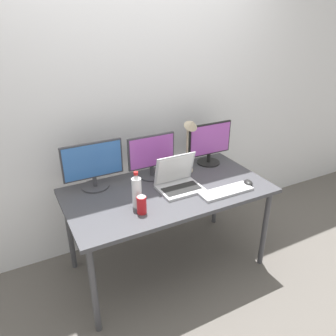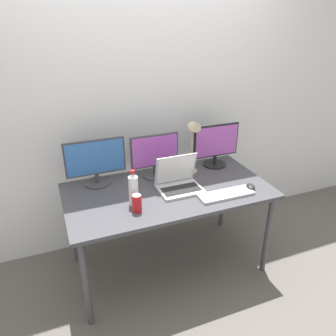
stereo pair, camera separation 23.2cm
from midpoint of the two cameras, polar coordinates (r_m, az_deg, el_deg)
name	(u,v)px [view 2 (the right image)]	position (r m, az deg, el deg)	size (l,w,h in m)	color
ground_plane	(168,264)	(2.94, 2.36, -16.47)	(16.00, 16.00, 0.00)	#5B5651
wall_back	(142,100)	(2.82, -2.10, 11.80)	(7.00, 0.08, 2.60)	silver
work_desk	(168,196)	(2.54, 2.63, -4.99)	(1.55, 0.82, 0.74)	#424247
monitor_left	(96,161)	(2.54, -9.98, 1.10)	(0.46, 0.21, 0.37)	#38383D
monitor_center	(155,155)	(2.63, 0.19, 2.20)	(0.40, 0.21, 0.36)	#38383D
monitor_right	(216,144)	(2.87, 10.64, 4.00)	(0.42, 0.20, 0.37)	black
laptop_silver	(178,182)	(2.49, 4.49, -2.44)	(0.33, 0.26, 0.26)	#B7B7BC
keyboard_main	(226,194)	(2.48, 12.75, -4.59)	(0.42, 0.14, 0.02)	#B2B2B7
mouse_by_keyboard	(251,187)	(2.61, 16.70, -3.24)	(0.07, 0.09, 0.04)	black
water_bottle	(133,189)	(2.26, -3.12, -3.76)	(0.07, 0.07, 0.27)	silver
soda_can_near_keyboard	(137,203)	(2.21, -2.44, -6.23)	(0.07, 0.07, 0.13)	red
soda_can_by_laptop	(181,171)	(2.66, 4.85, -0.53)	(0.07, 0.07, 0.13)	red
desk_lamp	(194,136)	(2.63, 7.11, 5.52)	(0.11, 0.18, 0.49)	tan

